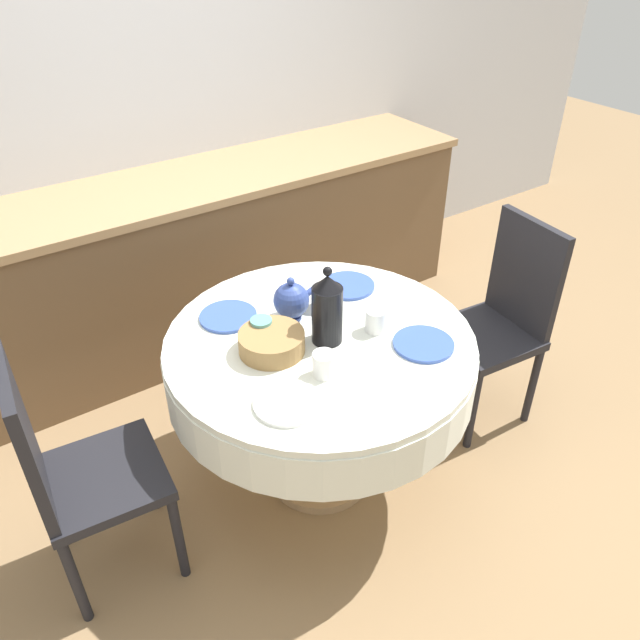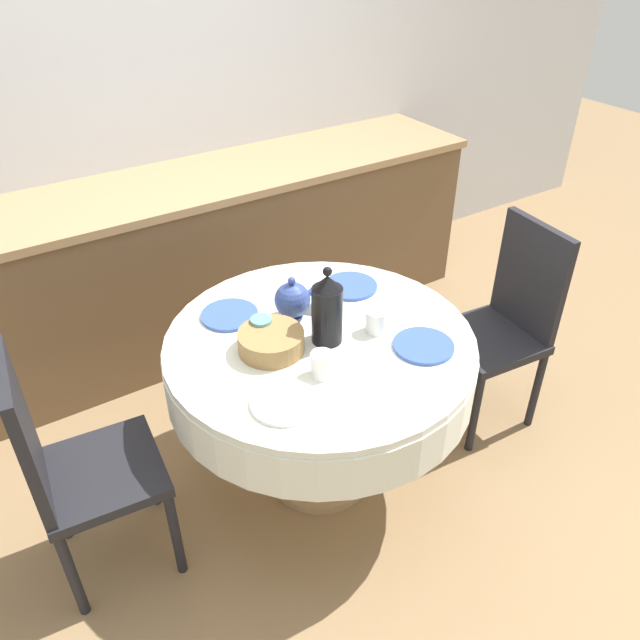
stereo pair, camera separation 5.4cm
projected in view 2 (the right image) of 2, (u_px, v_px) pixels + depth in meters
The scene contains 17 objects.
ground_plane at pixel (320, 474), 2.71m from camera, with size 12.00×12.00×0.00m, color #8E704C.
wall_back at pixel (145, 85), 3.08m from camera, with size 7.00×0.05×2.60m.
kitchen_counter at pixel (192, 262), 3.32m from camera, with size 3.24×0.64×0.92m.
dining_table at pixel (320, 365), 2.37m from camera, with size 1.16×1.16×0.73m.
chair_left at pixel (506, 318), 2.76m from camera, with size 0.44×0.44×0.97m.
chair_right at pixel (71, 463), 2.06m from camera, with size 0.44×0.44×0.97m.
plate_near_left at pixel (284, 402), 2.00m from camera, with size 0.22×0.22×0.01m, color white.
cup_near_left at pixel (322, 364), 2.10m from camera, with size 0.08×0.08×0.09m, color white.
plate_near_right at pixel (423, 346), 2.25m from camera, with size 0.22×0.22×0.01m, color #3856AD.
cup_near_right at pixel (376, 321), 2.31m from camera, with size 0.08×0.08×0.09m, color white.
plate_far_left at pixel (230, 315), 2.41m from camera, with size 0.22×0.22×0.01m, color #3856AD.
cup_far_left at pixel (262, 329), 2.27m from camera, with size 0.08×0.08×0.09m, color #5BA39E.
plate_far_right at pixel (351, 286), 2.59m from camera, with size 0.22×0.22×0.01m, color #3856AD.
cup_far_right at pixel (324, 297), 2.45m from camera, with size 0.08×0.08×0.09m, color #28282D.
coffee_carafe at pixel (327, 310), 2.21m from camera, with size 0.11×0.11×0.31m.
teapot at pixel (293, 300), 2.36m from camera, with size 0.19×0.14×0.18m.
bread_basket at pixel (271, 341), 2.22m from camera, with size 0.24×0.24×0.08m, color olive.
Camera 2 is at (-1.01, -1.56, 2.09)m, focal length 35.00 mm.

